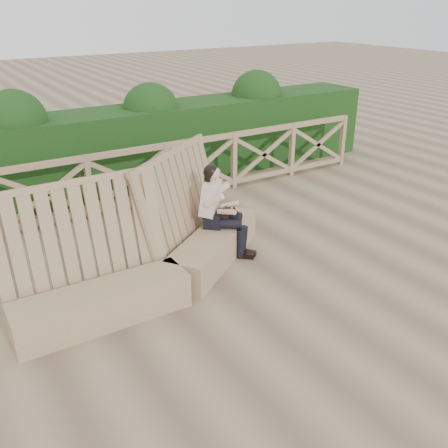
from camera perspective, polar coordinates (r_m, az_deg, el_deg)
ground at (r=6.20m, az=2.01°, el=-8.89°), size 60.00×60.00×0.00m
bench at (r=6.40m, az=-7.48°, el=-3.92°), size 3.79×1.81×1.56m
woman at (r=7.03m, az=-0.62°, el=1.93°), size 0.75×0.77×1.34m
guardrail at (r=8.79m, az=-10.75°, el=5.02°), size 10.10×0.09×1.10m
hedge at (r=9.82m, az=-13.48°, el=8.01°), size 12.00×1.20×1.50m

